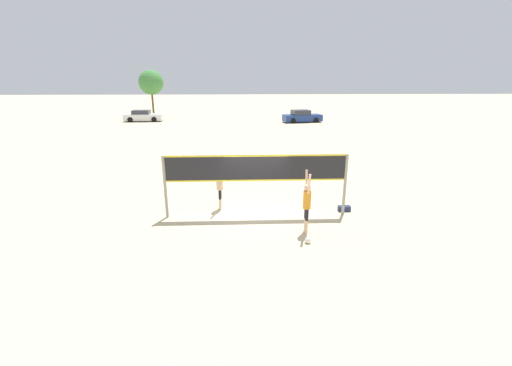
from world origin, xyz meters
TOP-DOWN VIEW (x-y plane):
  - ground_plane at (0.00, 0.00)m, footprint 200.00×200.00m
  - volleyball_net at (0.00, 0.00)m, footprint 7.30×0.12m
  - player_spiker at (1.74, -1.66)m, footprint 0.28×0.73m
  - player_blocker at (-1.50, 0.79)m, footprint 0.28×0.71m
  - volleyball at (1.67, -2.50)m, footprint 0.21×0.21m
  - gear_bag at (3.75, 0.33)m, footprint 0.50×0.25m
  - parked_car_near at (-12.99, 31.54)m, footprint 4.76×1.96m
  - parked_car_mid at (7.02, 29.89)m, footprint 4.99×2.61m
  - tree_left_cluster at (-12.93, 36.74)m, footprint 3.33×3.33m

SIDE VIEW (x-z plane):
  - ground_plane at x=0.00m, z-range 0.00..0.00m
  - volleyball at x=1.67m, z-range 0.00..0.21m
  - gear_bag at x=3.75m, z-range 0.00..0.22m
  - parked_car_near at x=-12.99m, z-range -0.06..1.34m
  - parked_car_mid at x=7.02m, z-range -0.08..1.42m
  - player_blocker at x=-1.50m, z-range 0.06..2.21m
  - player_spiker at x=1.74m, z-range 0.07..2.36m
  - volleyball_net at x=0.00m, z-range 0.53..3.06m
  - tree_left_cluster at x=-12.93m, z-range 1.49..7.85m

